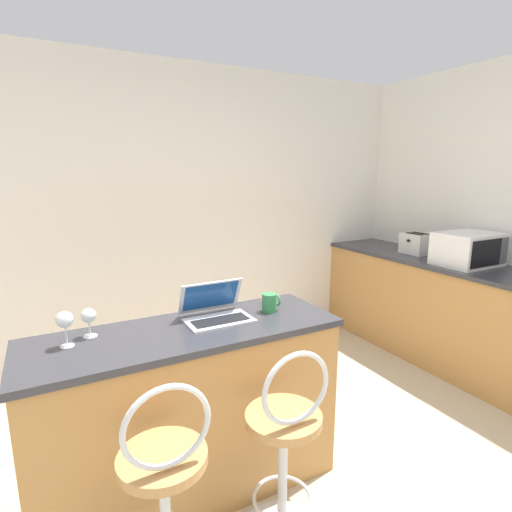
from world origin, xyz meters
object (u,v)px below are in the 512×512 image
at_px(microwave, 468,249).
at_px(toaster, 416,244).
at_px(laptop, 215,309).
at_px(wine_glass_short, 89,317).
at_px(bar_stool_far, 285,455).
at_px(mug_green, 270,302).
at_px(bar_stool_near, 166,501).
at_px(wine_glass_tall, 65,321).

relative_size(microwave, toaster, 2.06).
distance_m(laptop, wine_glass_short, 0.62).
bearing_deg(wine_glass_short, bar_stool_far, -41.69).
distance_m(bar_stool_far, mug_green, 0.77).
xyz_separation_m(bar_stool_far, laptop, (-0.08, 0.57, 0.52)).
xyz_separation_m(bar_stool_near, wine_glass_short, (-0.17, 0.62, 0.56)).
relative_size(bar_stool_near, toaster, 3.93).
xyz_separation_m(microwave, toaster, (0.01, 0.53, -0.04)).
bearing_deg(microwave, wine_glass_short, -177.75).
height_order(microwave, wine_glass_tall, microwave).
height_order(mug_green, wine_glass_tall, wine_glass_tall).
xyz_separation_m(bar_stool_far, mug_green, (0.22, 0.53, 0.52)).
height_order(toaster, mug_green, toaster).
xyz_separation_m(wine_glass_short, wine_glass_tall, (-0.10, -0.07, 0.02)).
bearing_deg(wine_glass_tall, bar_stool_near, -64.13).
relative_size(bar_stool_near, bar_stool_far, 1.00).
bearing_deg(mug_green, wine_glass_short, 174.17).
relative_size(bar_stool_near, laptop, 2.85).
xyz_separation_m(microwave, mug_green, (-2.03, -0.21, -0.08)).
relative_size(bar_stool_near, wine_glass_short, 6.98).
distance_m(laptop, microwave, 2.35).
bearing_deg(bar_stool_near, microwave, 14.85).
relative_size(toaster, wine_glass_tall, 1.51).
bearing_deg(mug_green, wine_glass_tall, 178.62).
bearing_deg(microwave, laptop, -175.86).
relative_size(microwave, mug_green, 5.01).
bearing_deg(toaster, laptop, -163.36).
distance_m(toaster, wine_glass_short, 3.04).
relative_size(laptop, wine_glass_tall, 2.07).
height_order(bar_stool_far, laptop, laptop).
xyz_separation_m(bar_stool_near, toaster, (2.80, 1.27, 0.56)).
relative_size(toaster, mug_green, 2.44).
bearing_deg(bar_stool_near, bar_stool_far, 0.00).
relative_size(bar_stool_far, laptop, 2.85).
xyz_separation_m(bar_stool_near, bar_stool_far, (0.53, 0.00, 0.00)).
distance_m(toaster, mug_green, 2.17).
bearing_deg(wine_glass_tall, toaster, 13.18).
xyz_separation_m(bar_stool_near, mug_green, (0.76, 0.53, 0.52)).
distance_m(bar_stool_far, wine_glass_tall, 1.14).
distance_m(laptop, mug_green, 0.31).
distance_m(bar_stool_near, laptop, 0.89).
xyz_separation_m(microwave, wine_glass_short, (-2.96, -0.12, -0.04)).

